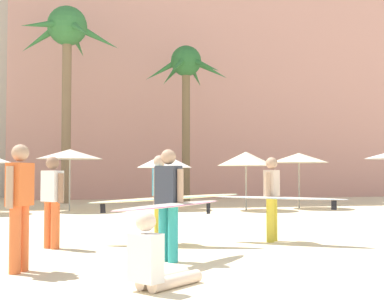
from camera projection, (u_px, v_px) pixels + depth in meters
The scene contains 14 objects.
ground at pixel (366, 290), 6.01m from camera, with size 120.00×120.00×0.00m, color beige.
hotel_pink at pixel (197, 61), 33.61m from camera, with size 22.70×8.81×17.75m, color #DB9989.
palm_tree_far_left at pixel (186, 76), 25.34m from camera, with size 4.23×3.87×7.79m.
palm_tree_right at pixel (67, 42), 24.20m from camera, with size 4.88×4.87×9.39m.
cafe_umbrella_0 at pixel (164, 161), 19.80m from camera, with size 2.18×2.18×2.16m.
cafe_umbrella_1 at pixel (246, 159), 19.38m from camera, with size 2.19×2.19×2.23m.
cafe_umbrella_4 at pixel (70, 154), 19.03m from camera, with size 2.46×2.46×2.30m.
cafe_umbrella_6 at pixel (299, 158), 20.51m from camera, with size 2.37×2.37×2.23m.
person_far_right at pixel (170, 202), 7.86m from camera, with size 2.19×2.19×1.76m.
person_mid_right at pixel (160, 197), 9.92m from camera, with size 2.89×1.28×1.74m.
person_near_left at pixel (274, 196), 10.24m from camera, with size 2.51×1.76×1.72m.
person_near_right at pixel (52, 198), 9.39m from camera, with size 0.47×0.52×1.70m.
person_far_left at pixel (156, 262), 6.02m from camera, with size 0.98×0.88×0.94m.
person_mid_left at pixel (20, 202), 7.11m from camera, with size 0.37×0.58×1.79m.
Camera 1 is at (-3.32, -5.49, 1.37)m, focal length 47.54 mm.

